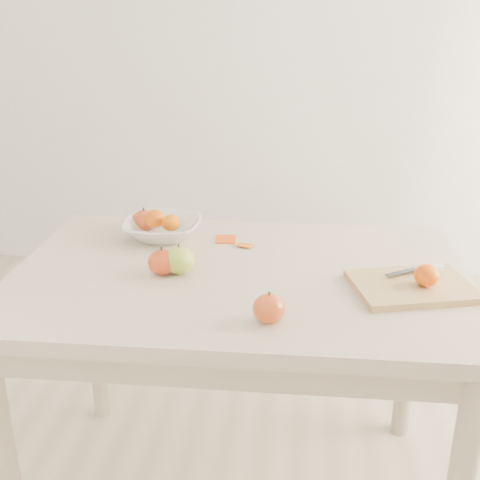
{
  "coord_description": "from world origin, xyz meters",
  "views": [
    {
      "loc": [
        0.15,
        -1.45,
        1.41
      ],
      "look_at": [
        0.0,
        0.05,
        0.82
      ],
      "focal_mm": 45.0,
      "sensor_mm": 36.0,
      "label": 1
    }
  ],
  "objects": [
    {
      "name": "apple_red_e",
      "position": [
        0.1,
        -0.26,
        0.78
      ],
      "size": [
        0.07,
        0.07,
        0.07
      ],
      "primitive_type": "ellipsoid",
      "color": "maroon",
      "rests_on": "table"
    },
    {
      "name": "apple_red_a",
      "position": [
        -0.32,
        0.28,
        0.78
      ],
      "size": [
        0.08,
        0.08,
        0.07
      ],
      "primitive_type": "ellipsoid",
      "color": "#A2121A",
      "rests_on": "table"
    },
    {
      "name": "table",
      "position": [
        0.0,
        0.0,
        0.65
      ],
      "size": [
        1.2,
        0.8,
        0.75
      ],
      "color": "beige",
      "rests_on": "ground"
    },
    {
      "name": "board_tangerine",
      "position": [
        0.47,
        -0.08,
        0.8
      ],
      "size": [
        0.06,
        0.06,
        0.05
      ],
      "primitive_type": "ellipsoid",
      "color": "#E76108",
      "rests_on": "cutting_board"
    },
    {
      "name": "orange_peel_b",
      "position": [
        0.0,
        0.18,
        0.75
      ],
      "size": [
        0.05,
        0.05,
        0.01
      ],
      "primitive_type": "cube",
      "rotation": [
        -0.14,
        0.0,
        -0.37
      ],
      "color": "orange",
      "rests_on": "table"
    },
    {
      "name": "orange_peel_a",
      "position": [
        -0.06,
        0.21,
        0.75
      ],
      "size": [
        0.06,
        0.05,
        0.01
      ],
      "primitive_type": "cube",
      "rotation": [
        0.21,
        0.0,
        0.08
      ],
      "color": "#D4490E",
      "rests_on": "table"
    },
    {
      "name": "cutting_board",
      "position": [
        0.44,
        -0.07,
        0.76
      ],
      "size": [
        0.33,
        0.27,
        0.02
      ],
      "primitive_type": "cube",
      "rotation": [
        0.0,
        0.0,
        0.25
      ],
      "color": "tan",
      "rests_on": "table"
    },
    {
      "name": "bowl_tangerine_far",
      "position": [
        -0.22,
        0.21,
        0.8
      ],
      "size": [
        0.06,
        0.06,
        0.05
      ],
      "primitive_type": "ellipsoid",
      "color": "#CD5C07",
      "rests_on": "fruit_bowl"
    },
    {
      "name": "apple_green",
      "position": [
        -0.15,
        -0.03,
        0.79
      ],
      "size": [
        0.08,
        0.08,
        0.07
      ],
      "primitive_type": "ellipsoid",
      "color": "olive",
      "rests_on": "table"
    },
    {
      "name": "bowl_tangerine_near",
      "position": [
        -0.28,
        0.24,
        0.81
      ],
      "size": [
        0.06,
        0.06,
        0.06
      ],
      "primitive_type": "ellipsoid",
      "color": "#E96008",
      "rests_on": "fruit_bowl"
    },
    {
      "name": "apple_red_b",
      "position": [
        -0.2,
        -0.04,
        0.78
      ],
      "size": [
        0.08,
        0.08,
        0.07
      ],
      "primitive_type": "ellipsoid",
      "color": "maroon",
      "rests_on": "table"
    },
    {
      "name": "paring_knife",
      "position": [
        0.49,
        0.0,
        0.78
      ],
      "size": [
        0.16,
        0.09,
        0.01
      ],
      "color": "white",
      "rests_on": "cutting_board"
    },
    {
      "name": "fruit_bowl",
      "position": [
        -0.25,
        0.23,
        0.78
      ],
      "size": [
        0.23,
        0.23,
        0.06
      ],
      "primitive_type": "imported",
      "color": "white",
      "rests_on": "table"
    }
  ]
}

